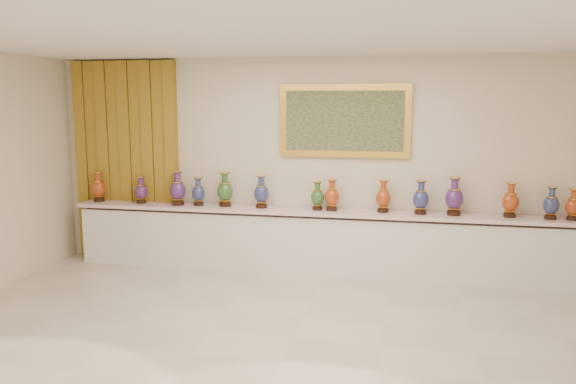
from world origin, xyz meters
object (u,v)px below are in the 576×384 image
counter (324,243)px  vase_0 (99,188)px  vase_1 (141,191)px  vase_2 (178,190)px

counter → vase_0: 3.49m
vase_0 → vase_1: size_ratio=1.13×
vase_0 → vase_2: bearing=-1.8°
vase_0 → vase_2: (1.28, -0.04, 0.02)m
vase_2 → vase_0: bearing=178.2°
counter → vase_2: vase_2 is taller
vase_2 → counter: bearing=1.0°
vase_1 → counter: bearing=0.2°
vase_2 → vase_1: bearing=177.2°
vase_1 → vase_2: size_ratio=0.80×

